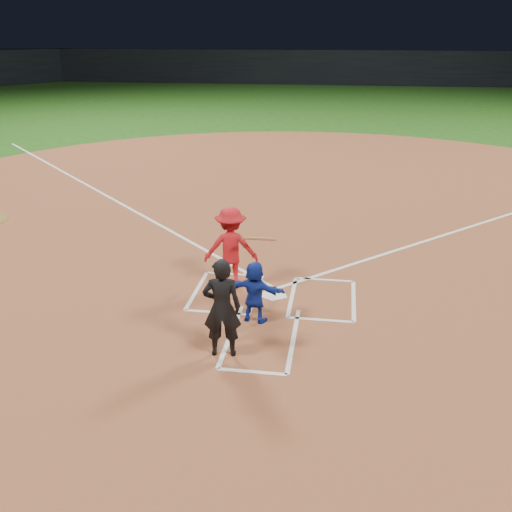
# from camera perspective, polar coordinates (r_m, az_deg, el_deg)

# --- Properties ---
(ground) EXTENTS (120.00, 120.00, 0.00)m
(ground) POSITION_cam_1_polar(r_m,az_deg,el_deg) (11.50, 1.78, -3.99)
(ground) COLOR #1A4912
(ground) RESTS_ON ground
(home_plate_dirt) EXTENTS (28.00, 28.00, 0.01)m
(home_plate_dirt) POSITION_cam_1_polar(r_m,az_deg,el_deg) (17.09, 4.24, 4.69)
(home_plate_dirt) COLOR brown
(home_plate_dirt) RESTS_ON ground
(stadium_wall_far) EXTENTS (80.00, 1.20, 3.20)m
(stadium_wall_far) POSITION_cam_1_polar(r_m,az_deg,el_deg) (58.41, 7.85, 18.17)
(stadium_wall_far) COLOR black
(stadium_wall_far) RESTS_ON ground
(home_plate) EXTENTS (0.60, 0.60, 0.02)m
(home_plate) POSITION_cam_1_polar(r_m,az_deg,el_deg) (11.50, 1.78, -3.90)
(home_plate) COLOR white
(home_plate) RESTS_ON home_plate_dirt
(catcher) EXTENTS (1.12, 0.58, 1.16)m
(catcher) POSITION_cam_1_polar(r_m,az_deg,el_deg) (10.27, -0.12, -3.61)
(catcher) COLOR #132CA1
(catcher) RESTS_ON home_plate_dirt
(umpire) EXTENTS (0.66, 0.48, 1.69)m
(umpire) POSITION_cam_1_polar(r_m,az_deg,el_deg) (9.14, -3.43, -5.20)
(umpire) COLOR black
(umpire) RESTS_ON home_plate_dirt
(chalk_markings) EXTENTS (28.35, 17.32, 0.01)m
(chalk_markings) POSITION_cam_1_polar(r_m,az_deg,el_deg) (16.40, 4.04, 4.00)
(chalk_markings) COLOR white
(chalk_markings) RESTS_ON home_plate_dirt
(batter_at_plate) EXTENTS (1.50, 0.88, 1.70)m
(batter_at_plate) POSITION_cam_1_polar(r_m,az_deg,el_deg) (11.57, -2.52, 0.81)
(batter_at_plate) COLOR red
(batter_at_plate) RESTS_ON home_plate_dirt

